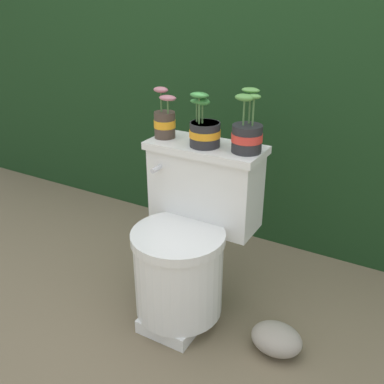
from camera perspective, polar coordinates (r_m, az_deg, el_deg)
ground_plane at (r=1.93m, az=-3.07°, el=-15.34°), size 12.00×12.00×0.00m
hedge_backdrop at (r=2.52m, az=10.61°, el=14.46°), size 4.26×0.70×1.62m
toilet at (r=1.74m, az=-0.44°, el=-6.47°), size 0.47×0.51×0.71m
potted_plant_left at (r=1.76m, az=-3.66°, el=9.51°), size 0.11×0.09×0.21m
potted_plant_midleft at (r=1.65m, az=1.67°, el=8.22°), size 0.12×0.12×0.21m
potted_plant_middle at (r=1.60m, az=7.35°, el=7.73°), size 0.12×0.12×0.23m
garden_stone at (r=1.75m, az=11.20°, el=-18.66°), size 0.20×0.16×0.11m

